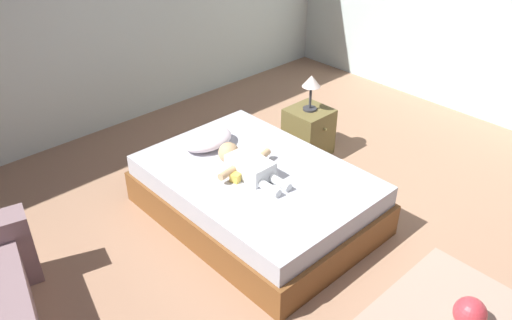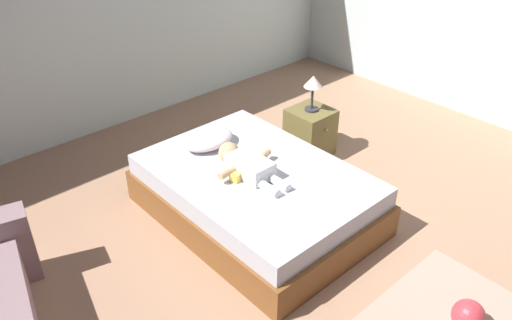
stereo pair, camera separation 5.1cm
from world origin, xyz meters
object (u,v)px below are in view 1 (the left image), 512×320
Objects in this scene: bed at (256,194)px; baby at (246,164)px; toy_ball at (470,313)px; nightstand at (308,131)px; toothbrush at (265,155)px; lamp at (311,84)px; toy_block at (236,178)px; pillow at (207,139)px.

baby is (-0.06, 0.04, 0.29)m from bed.
nightstand is at bearing 68.39° from toy_ball.
baby is at bearing 147.00° from bed.
toothbrush is 0.34× the size of lamp.
baby is 0.15m from toy_block.
toothbrush is (0.21, 0.12, 0.23)m from bed.
pillow is 2.23× the size of toy_ball.
pillow is 0.98× the size of nightstand.
toy_block is (-0.41, -0.12, 0.02)m from toothbrush.
nightstand is at bearing 20.50° from bed.
baby is 1.20m from nightstand.
toy_block is (-0.42, 1.71, 0.36)m from toy_ball.
lamp is 4.17× the size of toy_block.
lamp is at bearing -8.60° from pillow.
baby is at bearing -93.03° from pillow.
toothbrush is 0.25× the size of nightstand.
baby reaches higher than pillow.
lamp reaches higher than toy_ball.
pillow is 1.32× the size of lamp.
bed is 4.00× the size of pillow.
toy_block is at bearing 179.48° from bed.
bed is 2.63× the size of baby.
toy_ball is at bearing -80.98° from baby.
baby is 2.01× the size of lamp.
baby is 1.82m from toy_ball.
toy_block reaches higher than toy_ball.
lamp reaches higher than toothbrush.
toy_block reaches higher than toothbrush.
toy_block is at bearing -162.73° from nightstand.
lamp is 1.68× the size of toy_ball.
lamp is (0.00, 0.00, 0.49)m from nightstand.
baby is 5.90× the size of toothbrush.
toy_block is (-0.17, -0.55, -0.03)m from pillow.
pillow is 0.66× the size of baby.
lamp reaches higher than nightstand.
nightstand is 1.34× the size of lamp.
bed reaches higher than toy_ball.
pillow is at bearing 119.08° from toothbrush.
pillow is 5.52× the size of toy_block.
pillow is at bearing 86.97° from baby.
toy_ball is at bearing -82.85° from bed.
pillow reaches higher than toy_block.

